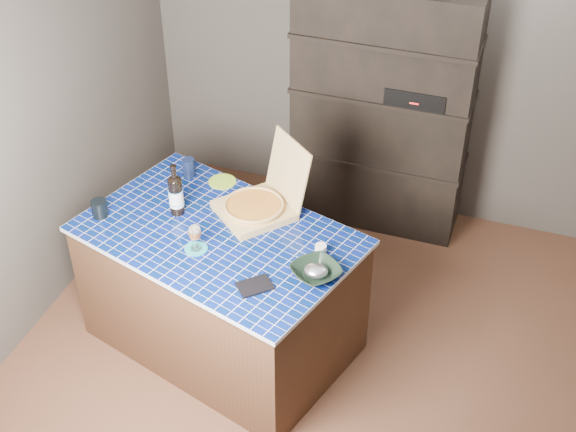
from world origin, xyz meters
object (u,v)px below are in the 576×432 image
at_px(wine_glass, 195,233).
at_px(dvd_case, 255,286).
at_px(bowl, 316,272).
at_px(pizza_box, 258,204).
at_px(mead_bottle, 176,194).
at_px(kitchen_island, 222,289).

xyz_separation_m(wine_glass, dvd_case, (0.42, -0.18, -0.11)).
bearing_deg(wine_glass, dvd_case, -23.55).
distance_m(dvd_case, bowl, 0.33).
relative_size(pizza_box, wine_glass, 3.75).
height_order(mead_bottle, dvd_case, mead_bottle).
bearing_deg(pizza_box, bowl, -0.75).
relative_size(kitchen_island, wine_glass, 10.89).
height_order(kitchen_island, wine_glass, wine_glass).
xyz_separation_m(pizza_box, mead_bottle, (-0.44, -0.16, 0.07)).
distance_m(mead_bottle, dvd_case, 0.81).
xyz_separation_m(wine_glass, bowl, (0.69, 0.00, -0.08)).
bearing_deg(kitchen_island, bowl, 2.42).
bearing_deg(mead_bottle, dvd_case, -34.60).
bearing_deg(dvd_case, pizza_box, 155.68).
bearing_deg(wine_glass, bowl, 0.20).
height_order(kitchen_island, bowl, bowl).
distance_m(kitchen_island, wine_glass, 0.56).
relative_size(pizza_box, dvd_case, 3.42).
distance_m(kitchen_island, pizza_box, 0.56).
bearing_deg(dvd_case, kitchen_island, -177.97).
bearing_deg(pizza_box, mead_bottle, -120.45).
distance_m(mead_bottle, bowl, 0.97).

